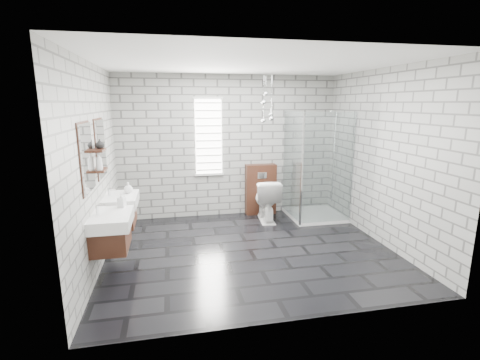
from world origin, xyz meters
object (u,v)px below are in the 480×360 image
object	(u,v)px
vanity_left	(108,221)
vanity_right	(118,202)
shower_enclosure	(313,193)
cistern_panel	(261,189)
toilet	(266,200)

from	to	relation	value
vanity_left	vanity_right	bearing A→B (deg)	90.00
vanity_right	vanity_left	bearing A→B (deg)	-90.00
vanity_right	shower_enclosure	xyz separation A→B (m)	(3.41, 0.80, -0.25)
vanity_left	shower_enclosure	world-z (taller)	shower_enclosure
vanity_left	cistern_panel	size ratio (longest dim) A/B	1.57
cistern_panel	toilet	xyz separation A→B (m)	(0.00, -0.41, -0.10)
cistern_panel	vanity_right	bearing A→B (deg)	-152.44
vanity_left	shower_enclosure	size ratio (longest dim) A/B	0.77
cistern_panel	toilet	bearing A→B (deg)	-90.00
cistern_panel	toilet	distance (m)	0.43
cistern_panel	toilet	world-z (taller)	cistern_panel
shower_enclosure	vanity_right	bearing A→B (deg)	-166.86
vanity_right	shower_enclosure	world-z (taller)	shower_enclosure
vanity_right	toilet	xyz separation A→B (m)	(2.52, 0.90, -0.36)
vanity_left	vanity_right	xyz separation A→B (m)	(0.00, 0.88, 0.00)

